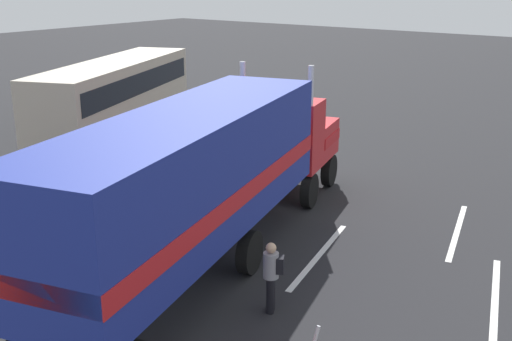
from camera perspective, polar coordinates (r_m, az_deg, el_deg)
The scene contains 7 objects.
ground_plane at distance 20.95m, azimuth 1.65°, elevation -2.47°, with size 120.00×120.00×0.00m, color #232326.
lane_stripe_near at distance 16.91m, azimuth 5.69°, elevation -7.59°, with size 4.40×0.16×0.01m, color silver.
lane_stripe_mid at distance 19.19m, azimuth 17.63°, elevation -5.23°, with size 4.40×0.16×0.01m, color silver.
lane_stripe_far at distance 15.69m, azimuth 20.70°, elevation -10.83°, with size 4.40×0.16×0.01m, color silver.
semi_truck at distance 15.53m, azimuth -4.23°, elevation 0.11°, with size 14.32×6.10×4.50m.
person_bystander at distance 13.87m, azimuth 1.43°, elevation -9.32°, with size 0.42×0.48×1.63m.
parked_bus at distance 28.72m, azimuth -12.56°, elevation 6.88°, with size 11.15×6.51×3.40m.
Camera 1 is at (-16.15, -11.26, 7.15)m, focal length 44.48 mm.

